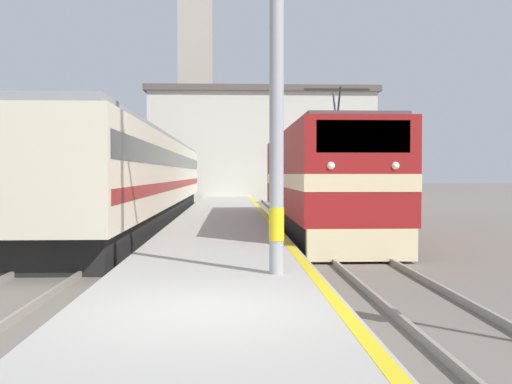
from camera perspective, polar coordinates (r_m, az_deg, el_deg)
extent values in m
plane|color=#70665B|center=(38.03, -2.84, -1.66)|extent=(200.00, 200.00, 0.00)
cube|color=#ADA89E|center=(33.02, -2.91, -1.79)|extent=(3.87, 140.00, 0.45)
cube|color=yellow|center=(33.04, 0.19, -1.39)|extent=(0.20, 140.00, 0.00)
cube|color=#70665B|center=(33.19, 3.23, -2.14)|extent=(2.84, 140.00, 0.02)
cube|color=gray|center=(33.12, 2.00, -2.01)|extent=(0.07, 140.00, 0.14)
cube|color=gray|center=(33.26, 4.47, -2.00)|extent=(0.07, 140.00, 0.14)
cube|color=#70665B|center=(33.27, -9.23, -2.15)|extent=(2.84, 140.00, 0.02)
cube|color=gray|center=(33.36, -10.45, -2.01)|extent=(0.07, 140.00, 0.14)
cube|color=gray|center=(33.19, -8.00, -2.02)|extent=(0.07, 140.00, 0.14)
cube|color=black|center=(22.37, 5.96, -2.90)|extent=(2.46, 13.85, 0.90)
cube|color=maroon|center=(22.29, 5.98, 1.88)|extent=(2.90, 15.05, 2.82)
cube|color=beige|center=(22.30, 5.98, 1.15)|extent=(2.92, 15.07, 0.44)
cube|color=beige|center=(15.14, 10.02, -4.96)|extent=(2.75, 0.30, 0.81)
cube|color=black|center=(14.98, 10.15, 5.23)|extent=(2.32, 0.12, 0.80)
sphere|color=white|center=(14.76, 7.14, 2.50)|extent=(0.20, 0.20, 0.20)
sphere|color=white|center=(15.10, 13.13, 2.45)|extent=(0.20, 0.20, 0.20)
cube|color=#4C4C51|center=(22.35, 5.99, 5.65)|extent=(2.61, 14.30, 0.12)
cylinder|color=#333333|center=(18.35, 7.88, 8.26)|extent=(0.06, 0.63, 1.03)
cylinder|color=#333333|center=(19.04, 7.50, 8.02)|extent=(0.06, 0.63, 1.03)
cube|color=#262626|center=(18.76, 7.69, 9.66)|extent=(2.03, 0.08, 0.06)
cube|color=black|center=(28.78, -10.30, -1.88)|extent=(2.46, 30.94, 0.90)
cube|color=beige|center=(28.73, -10.32, 1.85)|extent=(2.90, 32.23, 2.84)
cube|color=black|center=(28.73, -10.33, 2.98)|extent=(2.92, 31.59, 0.64)
cube|color=maroon|center=(28.73, -10.32, 0.71)|extent=(2.92, 31.59, 0.36)
cube|color=gray|center=(28.77, -10.34, 4.88)|extent=(2.67, 32.23, 0.20)
cylinder|color=#9E9EA3|center=(10.97, 1.97, 12.74)|extent=(0.26, 0.26, 7.80)
cylinder|color=yellow|center=(10.81, 1.96, -3.07)|extent=(0.28, 0.28, 0.60)
cube|color=#ADA393|center=(67.54, -5.79, 11.32)|extent=(3.61, 3.61, 27.02)
cube|color=beige|center=(53.16, 0.41, 4.14)|extent=(18.68, 9.31, 8.96)
cube|color=#564C47|center=(53.57, 0.41, 9.20)|extent=(19.28, 9.91, 0.50)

